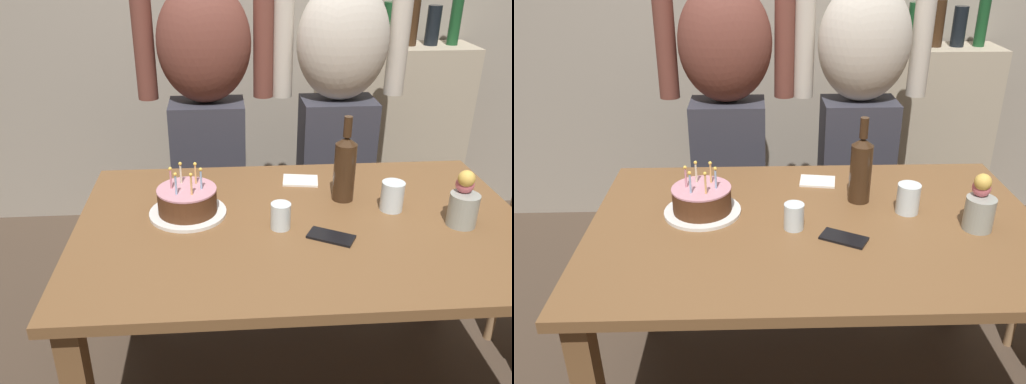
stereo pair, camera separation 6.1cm
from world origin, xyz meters
The scene contains 11 objects.
dining_table centered at (0.00, 0.00, 0.64)m, with size 1.50×0.96×0.74m.
birthday_cake centered at (-0.38, 0.08, 0.79)m, with size 0.26×0.26×0.17m.
water_glass_near centered at (-0.08, -0.03, 0.78)m, with size 0.07×0.07×0.09m, color silver.
water_glass_far centered at (0.32, 0.07, 0.79)m, with size 0.08×0.08×0.10m, color silver.
wine_bottle centered at (0.17, 0.16, 0.87)m, with size 0.08×0.08×0.31m.
cell_phone centered at (0.07, -0.11, 0.74)m, with size 0.14×0.07×0.01m, color black.
napkin_stack centered at (0.04, 0.32, 0.74)m, with size 0.13×0.10×0.01m, color white.
flower_vase centered at (0.52, -0.05, 0.82)m, with size 0.09×0.10×0.19m.
person_man_bearded centered at (-0.32, 0.81, 0.87)m, with size 0.61×0.27×1.66m.
person_woman_cardigan centered at (0.29, 0.81, 0.87)m, with size 0.61×0.27×1.66m.
shelf_cabinet centered at (0.71, 1.33, 0.55)m, with size 0.84×0.30×1.32m.
Camera 2 is at (-0.20, -1.53, 1.60)m, focal length 37.10 mm.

